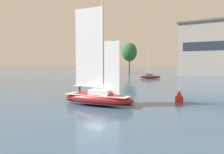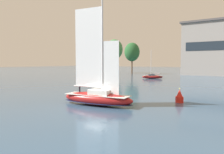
{
  "view_description": "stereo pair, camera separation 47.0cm",
  "coord_description": "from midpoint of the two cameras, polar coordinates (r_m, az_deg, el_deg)",
  "views": [
    {
      "loc": [
        15.22,
        -19.8,
        4.95
      ],
      "look_at": [
        0.0,
        3.0,
        3.09
      ],
      "focal_mm": 35.0,
      "sensor_mm": 36.0,
      "label": 1
    },
    {
      "loc": [
        15.61,
        -19.53,
        4.95
      ],
      "look_at": [
        0.0,
        3.0,
        3.09
      ],
      "focal_mm": 35.0,
      "sensor_mm": 36.0,
      "label": 2
    }
  ],
  "objects": [
    {
      "name": "ground_plane",
      "position": [
        25.47,
        -4.31,
        -7.33
      ],
      "size": [
        400.0,
        400.0,
        0.0
      ],
      "primitive_type": "plane",
      "color": "#385675"
    },
    {
      "name": "tree_shore_left",
      "position": [
        92.77,
        4.41,
        6.51
      ],
      "size": [
        6.4,
        6.4,
        13.18
      ],
      "color": "brown",
      "rests_on": "ground"
    },
    {
      "name": "tree_shore_center",
      "position": [
        100.38,
        -0.2,
        7.21
      ],
      "size": [
        7.48,
        7.48,
        15.4
      ],
      "color": "#4C3828",
      "rests_on": "ground"
    },
    {
      "name": "sailboat_main",
      "position": [
        25.29,
        -4.31,
        -5.14
      ],
      "size": [
        9.18,
        3.76,
        12.26
      ],
      "color": "maroon",
      "rests_on": "ground"
    },
    {
      "name": "sailboat_moored_mid_channel",
      "position": [
        67.23,
        9.73,
        0.1
      ],
      "size": [
        6.19,
        4.89,
        8.61
      ],
      "color": "maroon",
      "rests_on": "ground"
    },
    {
      "name": "channel_buoy",
      "position": [
        28.22,
        16.7,
        -4.94
      ],
      "size": [
        0.98,
        0.98,
        1.79
      ],
      "color": "red",
      "rests_on": "ground"
    }
  ]
}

